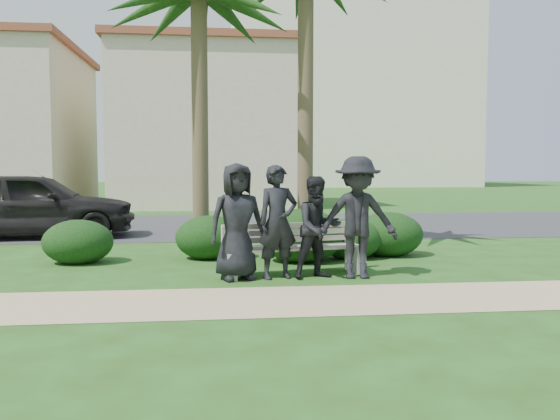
# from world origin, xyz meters

# --- Properties ---
(ground) EXTENTS (160.00, 160.00, 0.00)m
(ground) POSITION_xyz_m (0.00, 0.00, 0.00)
(ground) COLOR #274714
(ground) RESTS_ON ground
(footpath) EXTENTS (30.00, 1.60, 0.01)m
(footpath) POSITION_xyz_m (0.00, -1.80, 0.00)
(footpath) COLOR tan
(footpath) RESTS_ON ground
(asphalt_street) EXTENTS (160.00, 8.00, 0.01)m
(asphalt_street) POSITION_xyz_m (0.00, 8.00, 0.00)
(asphalt_street) COLOR #2D2D30
(asphalt_street) RESTS_ON ground
(stucco_bldg_right) EXTENTS (8.40, 8.40, 7.30)m
(stucco_bldg_right) POSITION_xyz_m (-1.00, 18.00, 3.66)
(stucco_bldg_right) COLOR beige
(stucco_bldg_right) RESTS_ON ground
(hotel_tower) EXTENTS (26.00, 18.00, 37.30)m
(hotel_tower) POSITION_xyz_m (14.00, 55.00, 13.41)
(hotel_tower) COLOR #EFE2C8
(hotel_tower) RESTS_ON ground
(park_bench) EXTENTS (2.28, 0.89, 0.77)m
(park_bench) POSITION_xyz_m (0.75, -0.09, 0.35)
(park_bench) COLOR gray
(park_bench) RESTS_ON ground
(man_a) EXTENTS (0.96, 0.76, 1.72)m
(man_a) POSITION_xyz_m (-0.13, -0.38, 0.86)
(man_a) COLOR black
(man_a) RESTS_ON ground
(man_b) EXTENTS (0.71, 0.56, 1.69)m
(man_b) POSITION_xyz_m (0.47, -0.38, 0.85)
(man_b) COLOR black
(man_b) RESTS_ON ground
(man_c) EXTENTS (0.88, 0.76, 1.53)m
(man_c) POSITION_xyz_m (1.07, -0.42, 0.76)
(man_c) COLOR black
(man_c) RESTS_ON ground
(man_d) EXTENTS (1.24, 0.79, 1.82)m
(man_d) POSITION_xyz_m (1.66, -0.47, 0.91)
(man_d) COLOR black
(man_d) RESTS_ON ground
(hedge_b) EXTENTS (1.21, 1.00, 0.79)m
(hedge_b) POSITION_xyz_m (-2.86, 1.36, 0.39)
(hedge_b) COLOR black
(hedge_b) RESTS_ON ground
(hedge_c) EXTENTS (1.26, 1.04, 0.82)m
(hedge_c) POSITION_xyz_m (-0.58, 1.64, 0.41)
(hedge_c) COLOR black
(hedge_c) RESTS_ON ground
(hedge_d) EXTENTS (1.49, 1.23, 0.97)m
(hedge_d) POSITION_xyz_m (1.06, 1.15, 0.49)
(hedge_d) COLOR black
(hedge_d) RESTS_ON ground
(hedge_e) EXTENTS (1.17, 0.96, 0.76)m
(hedge_e) POSITION_xyz_m (2.00, 1.39, 0.38)
(hedge_e) COLOR black
(hedge_e) RESTS_ON ground
(hedge_f) EXTENTS (1.32, 1.09, 0.86)m
(hedge_f) POSITION_xyz_m (2.80, 1.63, 0.43)
(hedge_f) COLOR black
(hedge_f) RESTS_ON ground
(car_a) EXTENTS (4.89, 2.36, 1.61)m
(car_a) POSITION_xyz_m (-4.89, 5.30, 0.80)
(car_a) COLOR black
(car_a) RESTS_ON ground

